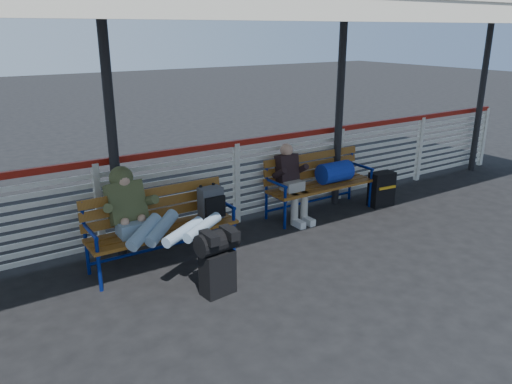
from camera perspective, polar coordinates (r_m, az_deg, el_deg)
ground at (r=6.05m, az=7.28°, el=-8.97°), size 60.00×60.00×0.00m
fence at (r=7.24m, az=-2.25°, el=1.42°), size 12.08×0.08×1.24m
canopy at (r=6.08m, az=2.84°, el=20.93°), size 12.60×3.60×3.16m
luggage_stack at (r=5.38m, az=-4.44°, el=-7.73°), size 0.47×0.30×0.74m
bench_left at (r=6.15m, az=-9.56°, el=-2.73°), size 1.80×0.56×0.92m
bench_right at (r=7.80m, az=7.94°, el=1.90°), size 1.80×0.56×0.92m
traveler_man at (r=5.71m, az=-10.90°, el=-3.48°), size 0.94×1.63×0.77m
companion_person at (r=7.38m, az=4.11°, el=1.19°), size 0.32×0.66×1.15m
suitcase_side at (r=8.31m, az=14.14°, el=0.33°), size 0.42×0.28×0.56m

